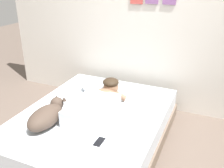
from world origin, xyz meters
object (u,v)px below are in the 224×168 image
at_px(pillow, 100,88).
at_px(person_lying, 98,103).
at_px(coffee_cup, 113,97).
at_px(cell_phone, 99,142).
at_px(dog, 47,115).
at_px(bed, 94,127).

bearing_deg(pillow, person_lying, -66.50).
height_order(coffee_cup, cell_phone, coffee_cup).
xyz_separation_m(coffee_cup, cell_phone, (0.22, -0.84, -0.03)).
relative_size(pillow, cell_phone, 3.71).
height_order(person_lying, cell_phone, person_lying).
xyz_separation_m(pillow, cell_phone, (0.47, -0.98, -0.05)).
height_order(person_lying, coffee_cup, person_lying).
height_order(dog, cell_phone, dog).
relative_size(bed, dog, 3.49).
height_order(bed, person_lying, person_lying).
bearing_deg(coffee_cup, dog, -118.27).
xyz_separation_m(person_lying, coffee_cup, (0.05, 0.33, -0.07)).
bearing_deg(dog, coffee_cup, 61.73).
xyz_separation_m(bed, coffee_cup, (0.08, 0.37, 0.24)).
relative_size(bed, cell_phone, 14.33).
bearing_deg(person_lying, dog, -129.66).
distance_m(bed, dog, 0.60).
relative_size(person_lying, cell_phone, 6.57).
height_order(person_lying, dog, person_lying).
distance_m(pillow, cell_phone, 1.09).
xyz_separation_m(person_lying, cell_phone, (0.27, -0.51, -0.10)).
bearing_deg(bed, coffee_cup, 77.23).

